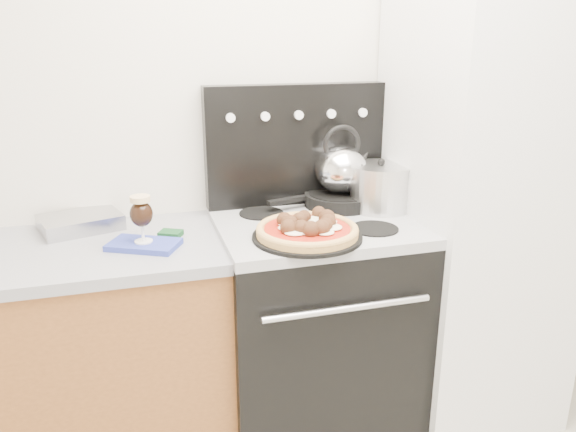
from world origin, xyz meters
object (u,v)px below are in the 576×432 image
object	(u,v)px
base_cabinet	(27,372)
pizza_pan	(307,237)
oven_mitt	(144,245)
stock_pot	(380,188)
fridge	(477,201)
skillet	(340,199)
tea_kettle	(341,165)
beer_glass	(142,219)
stove_body	(314,331)
pizza	(307,228)

from	to	relation	value
base_cabinet	pizza_pan	size ratio (longest dim) A/B	3.69
base_cabinet	oven_mitt	world-z (taller)	oven_mitt
stock_pot	fridge	bearing A→B (deg)	-14.43
skillet	stock_pot	bearing A→B (deg)	-34.34
tea_kettle	beer_glass	bearing A→B (deg)	-178.17
beer_glass	tea_kettle	distance (m)	0.85
pizza_pan	stock_pot	distance (m)	0.47
fridge	oven_mitt	size ratio (longest dim) A/B	7.94
oven_mitt	tea_kettle	xyz separation A→B (m)	(0.82, 0.22, 0.18)
base_cabinet	tea_kettle	bearing A→B (deg)	6.50
beer_glass	stove_body	bearing A→B (deg)	4.39
pizza	stock_pot	bearing A→B (deg)	32.28
stove_body	oven_mitt	size ratio (longest dim) A/B	3.68
oven_mitt	stock_pot	size ratio (longest dim) A/B	0.98
stove_body	skillet	bearing A→B (deg)	45.36
beer_glass	skillet	world-z (taller)	beer_glass
skillet	stock_pot	world-z (taller)	stock_pot
stove_body	tea_kettle	world-z (taller)	tea_kettle
stove_body	skillet	world-z (taller)	skillet
stove_body	base_cabinet	bearing A→B (deg)	178.70
oven_mitt	skillet	xyz separation A→B (m)	(0.82, 0.22, 0.04)
base_cabinet	fridge	xyz separation A→B (m)	(1.80, -0.05, 0.52)
base_cabinet	skillet	bearing A→B (deg)	6.50
skillet	tea_kettle	distance (m)	0.15
skillet	base_cabinet	bearing A→B (deg)	-173.50
skillet	tea_kettle	world-z (taller)	tea_kettle
skillet	tea_kettle	size ratio (longest dim) A/B	1.26
pizza	tea_kettle	distance (m)	0.45
pizza_pan	skillet	world-z (taller)	skillet
fridge	oven_mitt	bearing A→B (deg)	-178.94
fridge	pizza	distance (m)	0.80
base_cabinet	oven_mitt	bearing A→B (deg)	-9.40
fridge	beer_glass	distance (m)	1.35
stock_pot	base_cabinet	bearing A→B (deg)	-177.90
fridge	skillet	size ratio (longest dim) A/B	6.28
pizza	tea_kettle	bearing A→B (deg)	52.99
oven_mitt	stock_pot	world-z (taller)	stock_pot
base_cabinet	pizza_pan	world-z (taller)	pizza_pan
base_cabinet	fridge	world-z (taller)	fridge
beer_glass	tea_kettle	size ratio (longest dim) A/B	0.71
stove_body	beer_glass	size ratio (longest dim) A/B	5.15
pizza_pan	stock_pot	size ratio (longest dim) A/B	1.61
base_cabinet	oven_mitt	size ratio (longest dim) A/B	6.06
fridge	stock_pot	world-z (taller)	fridge
pizza_pan	pizza	world-z (taller)	pizza
oven_mitt	skillet	bearing A→B (deg)	15.03
stove_body	pizza	world-z (taller)	pizza
fridge	stove_body	bearing A→B (deg)	177.95
stove_body	beer_glass	world-z (taller)	beer_glass
base_cabinet	fridge	size ratio (longest dim) A/B	0.76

